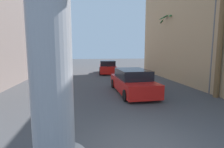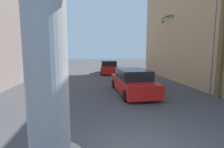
% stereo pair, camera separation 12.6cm
% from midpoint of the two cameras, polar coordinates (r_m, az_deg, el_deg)
% --- Properties ---
extents(ground_plane, '(90.54, 90.54, 0.00)m').
position_cam_midpoint_polar(ground_plane, '(14.57, -2.05, -3.28)').
color(ground_plane, '#424244').
extents(street_lamp, '(2.63, 0.28, 7.23)m').
position_cam_midpoint_polar(street_lamp, '(12.53, 29.59, 14.14)').
color(street_lamp, '#59595E').
rests_on(street_lamp, ground).
extents(traffic_light_mast, '(5.48, 0.32, 6.43)m').
position_cam_midpoint_polar(traffic_light_mast, '(10.70, -27.71, 16.26)').
color(traffic_light_mast, '#333333').
rests_on(traffic_light_mast, ground).
extents(car_lead, '(2.26, 5.11, 1.56)m').
position_cam_midpoint_polar(car_lead, '(11.46, 7.09, -2.57)').
color(car_lead, black).
rests_on(car_lead, ground).
extents(car_far, '(2.26, 4.45, 1.56)m').
position_cam_midpoint_polar(car_far, '(21.29, -0.87, 2.18)').
color(car_far, black).
rests_on(car_far, ground).
extents(palm_tree_mid_right, '(3.14, 2.85, 6.49)m').
position_cam_midpoint_polar(palm_tree_mid_right, '(18.56, 19.83, 10.78)').
color(palm_tree_mid_right, brown).
rests_on(palm_tree_mid_right, ground).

